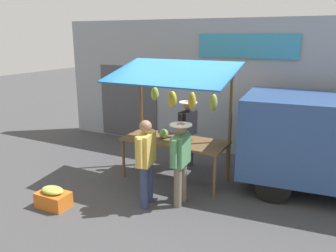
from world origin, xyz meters
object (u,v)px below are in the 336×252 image
(vendor_with_sunhat, at_px, (188,129))
(market_stall, at_px, (175,109))
(shopper_in_grey_tee, at_px, (146,157))
(shopper_with_ponytail, at_px, (181,157))
(produce_crate_near, at_px, (53,198))

(vendor_with_sunhat, bearing_deg, market_stall, 11.84)
(market_stall, distance_m, shopper_in_grey_tee, 1.44)
(market_stall, bearing_deg, shopper_with_ponytail, 121.17)
(vendor_with_sunhat, height_order, shopper_in_grey_tee, shopper_in_grey_tee)
(market_stall, relative_size, shopper_in_grey_tee, 1.57)
(produce_crate_near, bearing_deg, shopper_with_ponytail, -149.41)
(market_stall, xyz_separation_m, shopper_in_grey_tee, (-0.07, 1.30, -0.62))
(shopper_with_ponytail, bearing_deg, vendor_with_sunhat, 16.63)
(vendor_with_sunhat, height_order, shopper_with_ponytail, vendor_with_sunhat)
(market_stall, distance_m, produce_crate_near, 2.89)
(shopper_in_grey_tee, bearing_deg, vendor_with_sunhat, -7.22)
(market_stall, relative_size, shopper_with_ponytail, 1.62)
(vendor_with_sunhat, distance_m, produce_crate_near, 3.26)
(produce_crate_near, bearing_deg, shopper_in_grey_tee, -149.71)
(shopper_with_ponytail, xyz_separation_m, produce_crate_near, (1.97, 1.17, -0.72))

